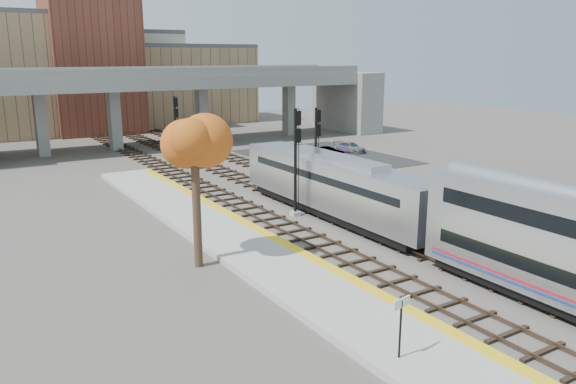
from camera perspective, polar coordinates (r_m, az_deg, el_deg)
ground at (r=32.19m, az=12.23°, el=-6.33°), size 160.00×160.00×0.00m
platform at (r=27.86m, az=1.27°, el=-8.84°), size 4.50×60.00×0.35m
yellow_strip at (r=28.80m, az=4.47°, el=-7.72°), size 0.70×60.00×0.01m
tracks at (r=42.08m, az=1.35°, el=-1.14°), size 10.70×95.00×0.25m
overpass at (r=71.71m, az=-10.35°, el=9.46°), size 54.00×12.00×9.50m
buildings_far at (r=91.02m, az=-17.72°, el=11.21°), size 43.00×21.00×20.60m
parking_lot at (r=61.80m, az=3.68°, el=3.59°), size 14.00×18.00×0.04m
locomotive at (r=38.39m, az=4.73°, el=0.75°), size 3.02×19.05×4.10m
signal_mast_near at (r=38.20m, az=0.81°, el=2.99°), size 0.60×0.64×7.43m
signal_mast_mid at (r=43.38m, az=2.87°, el=3.89°), size 0.60×0.64×7.01m
signal_mast_far at (r=58.39m, az=-11.29°, el=6.09°), size 0.60×0.64×6.88m
station_sign at (r=20.54m, az=11.41°, el=-12.19°), size 0.89×0.22×2.27m
tree at (r=28.69m, az=-9.51°, el=4.51°), size 3.60×3.60×8.58m
car_a at (r=55.87m, az=5.85°, el=3.05°), size 2.35×3.48×1.10m
car_b at (r=61.08m, az=4.10°, el=4.03°), size 3.14×3.53×1.16m
car_c at (r=64.97m, az=6.33°, el=4.56°), size 2.56×4.22×1.15m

